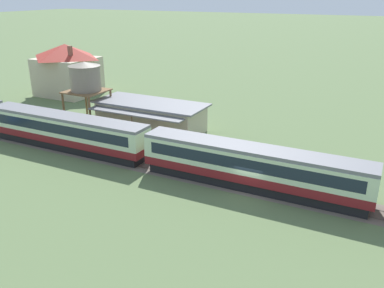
% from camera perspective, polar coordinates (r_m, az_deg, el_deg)
% --- Properties ---
extents(ground_plane, '(600.00, 600.00, 0.00)m').
position_cam_1_polar(ground_plane, '(36.46, 7.99, -6.70)').
color(ground_plane, '#566B42').
extents(passenger_train, '(86.25, 3.00, 3.90)m').
position_cam_1_polar(passenger_train, '(40.67, -5.86, -0.29)').
color(passenger_train, maroon).
rests_on(passenger_train, ground_plane).
extents(railway_track, '(142.63, 3.60, 0.04)m').
position_cam_1_polar(railway_track, '(44.22, -11.28, -1.85)').
color(railway_track, '#665B51').
rests_on(railway_track, ground_plane).
extents(station_building, '(14.40, 7.22, 3.63)m').
position_cam_1_polar(station_building, '(51.70, -5.84, 3.93)').
color(station_building, '#BCB293').
rests_on(station_building, ground_plane).
extents(station_house_red_roof, '(9.85, 8.58, 8.50)m').
position_cam_1_polar(station_house_red_roof, '(72.51, -17.11, 10.04)').
color(station_house_red_roof, '#BCB293').
rests_on(station_house_red_roof, ground_plane).
extents(water_tower, '(4.81, 4.81, 8.29)m').
position_cam_1_polar(water_tower, '(54.39, -14.75, 8.98)').
color(water_tower, brown).
rests_on(water_tower, ground_plane).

